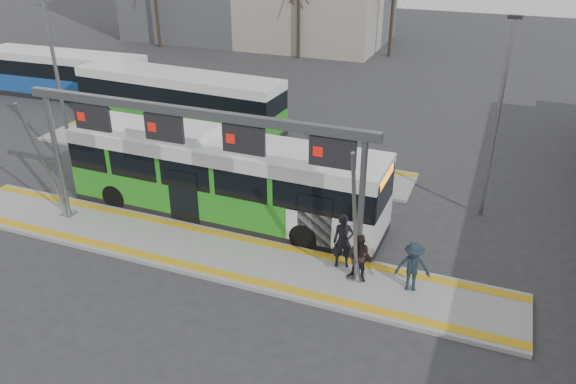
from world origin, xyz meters
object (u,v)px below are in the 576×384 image
hero_bus (224,179)px  passenger_a (343,241)px  gantry (193,138)px  passenger_c (413,267)px  passenger_b (360,258)px

hero_bus → passenger_a: 5.92m
gantry → passenger_c: bearing=0.4°
gantry → hero_bus: bearing=98.0°
passenger_a → passenger_c: 2.51m
passenger_a → hero_bus: bearing=140.2°
passenger_a → passenger_c: passenger_a is taller
gantry → passenger_b: gantry is taller
hero_bus → passenger_b: bearing=-21.8°
hero_bus → passenger_c: 8.41m
gantry → passenger_a: gantry is taller
hero_bus → passenger_b: 6.86m
passenger_c → hero_bus: bearing=148.9°
gantry → passenger_c: size_ratio=7.54×
passenger_b → passenger_c: 1.70m
gantry → hero_bus: gantry is taller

